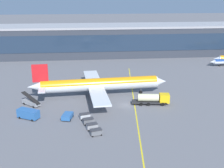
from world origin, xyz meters
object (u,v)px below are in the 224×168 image
at_px(baggage_cart_0, 96,132).
at_px(baggage_cart_3, 85,116).
at_px(baggage_cart_1, 92,126).
at_px(fuel_tanker, 153,99).
at_px(pushback_tug, 67,116).
at_px(belt_loader, 31,102).
at_px(baggage_cart_2, 88,121).
at_px(lavatory_truck, 29,114).
at_px(main_airliner, 99,84).

bearing_deg(baggage_cart_0, baggage_cart_3, 104.93).
bearing_deg(baggage_cart_1, fuel_tanker, 37.96).
bearing_deg(baggage_cart_3, pushback_tug, 177.40).
height_order(fuel_tanker, belt_loader, belt_loader).
distance_m(belt_loader, baggage_cart_2, 21.50).
height_order(baggage_cart_1, baggage_cart_2, same).
relative_size(fuel_tanker, belt_loader, 1.84).
bearing_deg(baggage_cart_0, lavatory_truck, 147.49).
height_order(lavatory_truck, pushback_tug, lavatory_truck).
xyz_separation_m(belt_loader, baggage_cart_2, (16.28, -14.04, -0.21)).
xyz_separation_m(belt_loader, baggage_cart_1, (17.11, -17.13, -0.21)).
height_order(baggage_cart_1, baggage_cart_3, same).
bearing_deg(baggage_cart_1, main_airliner, 82.48).
bearing_deg(lavatory_truck, fuel_tanker, 10.80).
bearing_deg(baggage_cart_1, pushback_tug, 133.91).
bearing_deg(lavatory_truck, baggage_cart_0, -32.51).
distance_m(baggage_cart_0, baggage_cart_2, 6.40).
xyz_separation_m(lavatory_truck, baggage_cart_0, (16.99, -10.83, -0.64)).
height_order(lavatory_truck, belt_loader, belt_loader).
height_order(fuel_tanker, pushback_tug, fuel_tanker).
height_order(baggage_cart_0, baggage_cart_1, same).
relative_size(fuel_tanker, baggage_cart_1, 3.73).
distance_m(main_airliner, pushback_tug, 19.21).
xyz_separation_m(pushback_tug, belt_loader, (-10.96, 10.74, 0.14)).
relative_size(main_airliner, baggage_cart_2, 14.84).
distance_m(fuel_tanker, baggage_cart_1, 23.30).
distance_m(baggage_cart_1, baggage_cart_2, 3.20).
bearing_deg(baggage_cart_3, belt_loader, 144.70).
height_order(pushback_tug, baggage_cart_3, baggage_cart_3).
distance_m(fuel_tanker, pushback_tug, 25.78).
distance_m(main_airliner, baggage_cart_0, 26.35).
distance_m(main_airliner, belt_loader, 21.18).
bearing_deg(fuel_tanker, baggage_cart_1, -142.04).
distance_m(lavatory_truck, pushback_tug, 10.12).
bearing_deg(baggage_cart_2, main_airliner, 79.02).
xyz_separation_m(main_airliner, baggage_cart_2, (-3.86, -19.89, -3.11)).
height_order(belt_loader, baggage_cart_3, belt_loader).
distance_m(main_airliner, baggage_cart_3, 17.72).
distance_m(pushback_tug, baggage_cart_1, 8.87).
bearing_deg(baggage_cart_3, main_airliner, 74.42).
relative_size(fuel_tanker, pushback_tug, 2.60).
relative_size(baggage_cart_1, baggage_cart_2, 1.00).
bearing_deg(fuel_tanker, baggage_cart_0, -135.19).
bearing_deg(fuel_tanker, baggage_cart_3, -157.86).
height_order(baggage_cart_2, baggage_cart_3, same).
relative_size(belt_loader, baggage_cart_2, 2.02).
height_order(main_airliner, baggage_cart_2, main_airliner).
bearing_deg(main_airliner, baggage_cart_3, -105.58).
bearing_deg(baggage_cart_0, pushback_tug, 126.34).
distance_m(fuel_tanker, baggage_cart_3, 21.62).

